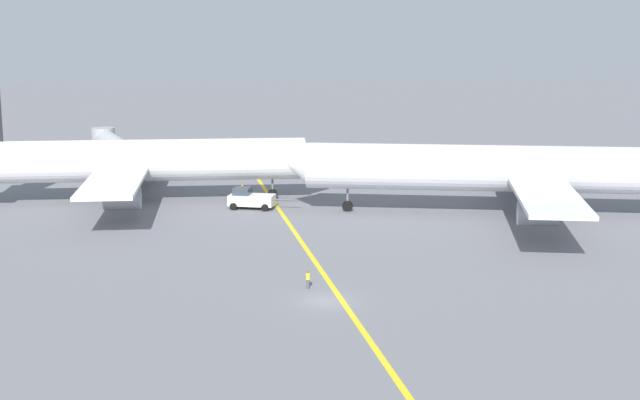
{
  "coord_description": "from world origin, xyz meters",
  "views": [
    {
      "loc": [
        -10.41,
        -72.23,
        22.53
      ],
      "look_at": [
        2.66,
        23.26,
        4.0
      ],
      "focal_mm": 51.57,
      "sensor_mm": 36.0,
      "label": 1
    }
  ],
  "objects_px": {
    "airliner_being_pushed": "(516,170)",
    "pushback_tug": "(251,199)",
    "airliner_at_gate_left": "(137,161)",
    "ground_crew_wing_walker_right": "(308,279)",
    "jet_bridge": "(112,144)"
  },
  "relations": [
    {
      "from": "airliner_at_gate_left",
      "to": "pushback_tug",
      "type": "relative_size",
      "value": 5.43
    },
    {
      "from": "airliner_being_pushed",
      "to": "pushback_tug",
      "type": "distance_m",
      "value": 32.48
    },
    {
      "from": "airliner_being_pushed",
      "to": "pushback_tug",
      "type": "xyz_separation_m",
      "value": [
        -31.14,
        8.19,
        -4.26
      ]
    },
    {
      "from": "airliner_at_gate_left",
      "to": "pushback_tug",
      "type": "xyz_separation_m",
      "value": [
        14.04,
        -6.58,
        -3.99
      ]
    },
    {
      "from": "airliner_at_gate_left",
      "to": "airliner_being_pushed",
      "type": "distance_m",
      "value": 47.54
    },
    {
      "from": "airliner_at_gate_left",
      "to": "jet_bridge",
      "type": "height_order",
      "value": "airliner_at_gate_left"
    },
    {
      "from": "airliner_being_pushed",
      "to": "ground_crew_wing_walker_right",
      "type": "bearing_deg",
      "value": -135.84
    },
    {
      "from": "airliner_at_gate_left",
      "to": "jet_bridge",
      "type": "relative_size",
      "value": 2.18
    },
    {
      "from": "jet_bridge",
      "to": "airliner_being_pushed",
      "type": "bearing_deg",
      "value": -40.18
    },
    {
      "from": "pushback_tug",
      "to": "jet_bridge",
      "type": "bearing_deg",
      "value": 119.52
    },
    {
      "from": "airliner_at_gate_left",
      "to": "pushback_tug",
      "type": "bearing_deg",
      "value": -25.1
    },
    {
      "from": "airliner_being_pushed",
      "to": "jet_bridge",
      "type": "bearing_deg",
      "value": 139.82
    },
    {
      "from": "airliner_being_pushed",
      "to": "pushback_tug",
      "type": "bearing_deg",
      "value": 165.27
    },
    {
      "from": "airliner_at_gate_left",
      "to": "pushback_tug",
      "type": "height_order",
      "value": "airliner_at_gate_left"
    },
    {
      "from": "airliner_being_pushed",
      "to": "ground_crew_wing_walker_right",
      "type": "relative_size",
      "value": 33.58
    }
  ]
}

